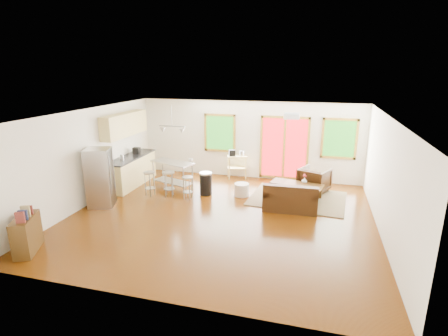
% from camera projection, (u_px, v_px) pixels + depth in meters
% --- Properties ---
extents(floor, '(7.50, 7.00, 0.02)m').
position_uv_depth(floor, '(221.00, 217.00, 8.88)').
color(floor, '#3A1B03').
rests_on(floor, ground).
extents(ceiling, '(7.50, 7.00, 0.02)m').
position_uv_depth(ceiling, '(221.00, 114.00, 8.16)').
color(ceiling, white).
rests_on(ceiling, ground).
extents(back_wall, '(7.50, 0.02, 2.60)m').
position_uv_depth(back_wall, '(249.00, 140.00, 11.78)').
color(back_wall, white).
rests_on(back_wall, ground).
extents(left_wall, '(0.02, 7.00, 2.60)m').
position_uv_depth(left_wall, '(87.00, 157.00, 9.46)').
color(left_wall, white).
rests_on(left_wall, ground).
extents(right_wall, '(0.02, 7.00, 2.60)m').
position_uv_depth(right_wall, '(387.00, 180.00, 7.58)').
color(right_wall, white).
rests_on(right_wall, ground).
extents(front_wall, '(7.50, 0.02, 2.60)m').
position_uv_depth(front_wall, '(158.00, 229.00, 5.26)').
color(front_wall, white).
rests_on(front_wall, ground).
extents(window_left, '(1.10, 0.05, 1.30)m').
position_uv_depth(window_left, '(220.00, 133.00, 11.93)').
color(window_left, '#206017').
rests_on(window_left, back_wall).
extents(french_doors, '(1.60, 0.05, 2.10)m').
position_uv_depth(french_doors, '(284.00, 148.00, 11.49)').
color(french_doors, red).
rests_on(french_doors, back_wall).
extents(window_right, '(1.10, 0.05, 1.30)m').
position_uv_depth(window_right, '(339.00, 139.00, 10.95)').
color(window_right, '#206017').
rests_on(window_right, back_wall).
extents(rug, '(2.82, 2.27, 0.03)m').
position_uv_depth(rug, '(297.00, 198.00, 10.06)').
color(rug, '#4B6542').
rests_on(rug, floor).
extents(loveseat, '(1.43, 0.84, 0.75)m').
position_uv_depth(loveseat, '(290.00, 199.00, 9.24)').
color(loveseat, black).
rests_on(loveseat, floor).
extents(coffee_table, '(1.19, 0.86, 0.43)m').
position_uv_depth(coffee_table, '(303.00, 187.00, 9.96)').
color(coffee_table, '#3A250C').
rests_on(coffee_table, floor).
extents(armchair, '(1.05, 1.02, 0.83)m').
position_uv_depth(armchair, '(314.00, 179.00, 10.54)').
color(armchair, black).
rests_on(armchair, floor).
extents(ottoman, '(0.67, 0.67, 0.37)m').
position_uv_depth(ottoman, '(281.00, 187.00, 10.50)').
color(ottoman, black).
rests_on(ottoman, floor).
extents(pouf, '(0.50, 0.50, 0.38)m').
position_uv_depth(pouf, '(242.00, 190.00, 10.26)').
color(pouf, beige).
rests_on(pouf, floor).
extents(vase, '(0.21, 0.22, 0.28)m').
position_uv_depth(vase, '(304.00, 180.00, 10.15)').
color(vase, silver).
rests_on(vase, coffee_table).
extents(book, '(0.22, 0.10, 0.31)m').
position_uv_depth(book, '(304.00, 181.00, 9.92)').
color(book, maroon).
rests_on(book, coffee_table).
extents(cabinets, '(0.64, 2.24, 2.30)m').
position_uv_depth(cabinets, '(130.00, 157.00, 11.07)').
color(cabinets, tan).
rests_on(cabinets, floor).
extents(refrigerator, '(0.81, 0.79, 1.60)m').
position_uv_depth(refrigerator, '(100.00, 178.00, 9.39)').
color(refrigerator, '#B7BABC').
rests_on(refrigerator, floor).
extents(island, '(1.47, 0.97, 0.87)m').
position_uv_depth(island, '(172.00, 170.00, 10.78)').
color(island, '#B7BABC').
rests_on(island, floor).
extents(cup, '(0.14, 0.12, 0.12)m').
position_uv_depth(cup, '(191.00, 160.00, 10.39)').
color(cup, white).
rests_on(cup, island).
extents(bar_stool_a, '(0.41, 0.41, 0.72)m').
position_uv_depth(bar_stool_a, '(149.00, 178.00, 10.23)').
color(bar_stool_a, '#B7BABC').
rests_on(bar_stool_a, floor).
extents(bar_stool_b, '(0.44, 0.44, 0.75)m').
position_uv_depth(bar_stool_b, '(169.00, 178.00, 10.14)').
color(bar_stool_b, '#B7BABC').
rests_on(bar_stool_b, floor).
extents(bar_stool_c, '(0.31, 0.31, 0.66)m').
position_uv_depth(bar_stool_c, '(187.00, 182.00, 9.97)').
color(bar_stool_c, '#B7BABC').
rests_on(bar_stool_c, floor).
extents(trash_can, '(0.42, 0.42, 0.68)m').
position_uv_depth(trash_can, '(206.00, 183.00, 10.34)').
color(trash_can, black).
rests_on(trash_can, floor).
extents(kitchen_cart, '(0.75, 0.62, 0.99)m').
position_uv_depth(kitchen_cart, '(236.00, 159.00, 11.81)').
color(kitchen_cart, tan).
rests_on(kitchen_cart, floor).
extents(bookshelf, '(0.66, 0.91, 1.00)m').
position_uv_depth(bookshelf, '(27.00, 234.00, 7.09)').
color(bookshelf, '#3A250C').
rests_on(bookshelf, floor).
extents(ceiling_flush, '(0.35, 0.35, 0.12)m').
position_uv_depth(ceiling_flush, '(292.00, 116.00, 8.34)').
color(ceiling_flush, white).
rests_on(ceiling_flush, ceiling).
extents(pendant_light, '(0.80, 0.18, 0.79)m').
position_uv_depth(pendant_light, '(172.00, 130.00, 10.22)').
color(pendant_light, gray).
rests_on(pendant_light, ceiling).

